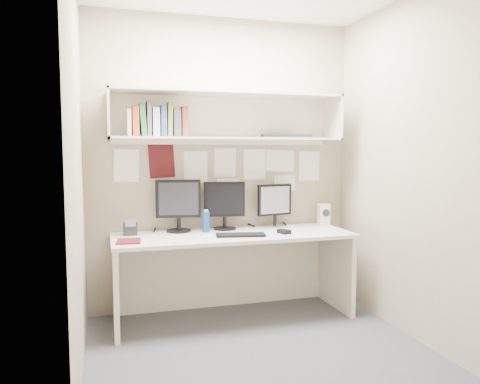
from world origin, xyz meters
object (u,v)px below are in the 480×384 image
object	(u,v)px
monitor_center	(224,203)
speaker	(324,214)
maroon_notebook	(129,241)
desk	(233,275)
keyboard	(241,235)
monitor_left	(178,203)
desk_phone	(130,229)
monitor_right	(275,203)

from	to	relation	value
monitor_center	speaker	xyz separation A→B (m)	(0.96, -0.02, -0.13)
monitor_center	maroon_notebook	xyz separation A→B (m)	(-0.85, -0.36, -0.23)
desk	keyboard	distance (m)	0.40
monitor_left	monitor_center	size ratio (longest dim) A/B	1.06
maroon_notebook	desk	bearing A→B (deg)	14.36
speaker	maroon_notebook	distance (m)	1.84
monitor_left	keyboard	xyz separation A→B (m)	(0.45, -0.36, -0.24)
speaker	desk	bearing A→B (deg)	-158.99
monitor_center	speaker	distance (m)	0.97
monitor_center	keyboard	world-z (taller)	monitor_center
maroon_notebook	desk_phone	distance (m)	0.30
maroon_notebook	desk_phone	xyz separation A→B (m)	(0.03, 0.30, 0.05)
monitor_center	speaker	size ratio (longest dim) A/B	2.13
monitor_right	keyboard	bearing A→B (deg)	-149.72
monitor_right	monitor_center	bearing A→B (deg)	170.28
monitor_left	desk_phone	distance (m)	0.46
desk	monitor_right	distance (m)	0.77
keyboard	desk_phone	world-z (taller)	desk_phone
desk_phone	maroon_notebook	bearing A→B (deg)	-95.78
monitor_right	speaker	size ratio (longest dim) A/B	1.97
monitor_left	desk_phone	bearing A→B (deg)	-162.22
monitor_left	speaker	world-z (taller)	monitor_left
monitor_left	keyboard	world-z (taller)	monitor_left
monitor_left	speaker	xyz separation A→B (m)	(1.37, -0.02, -0.15)
maroon_notebook	speaker	bearing A→B (deg)	16.04
monitor_left	monitor_center	distance (m)	0.41
monitor_left	desk	bearing A→B (deg)	-17.34
monitor_right	maroon_notebook	bearing A→B (deg)	-174.64
monitor_left	monitor_right	bearing A→B (deg)	9.80
desk	desk_phone	world-z (taller)	desk_phone
desk	speaker	size ratio (longest dim) A/B	10.05
monitor_left	desk_phone	size ratio (longest dim) A/B	3.33
monitor_center	speaker	bearing A→B (deg)	8.06
monitor_center	maroon_notebook	distance (m)	0.95
desk	monitor_center	bearing A→B (deg)	94.91
desk	monitor_center	distance (m)	0.64
monitor_right	speaker	world-z (taller)	monitor_right
monitor_center	desk_phone	world-z (taller)	monitor_center
keyboard	maroon_notebook	bearing A→B (deg)	-169.58
monitor_right	keyboard	size ratio (longest dim) A/B	0.98
monitor_right	maroon_notebook	world-z (taller)	monitor_right
keyboard	desk_phone	xyz separation A→B (m)	(-0.86, 0.30, 0.04)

